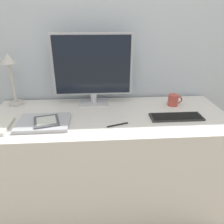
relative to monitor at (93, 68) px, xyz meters
name	(u,v)px	position (x,y,z in m)	size (l,w,h in m)	color
ground_plane	(111,223)	(0.10, -0.42, -0.99)	(10.00, 10.00, 0.00)	gray
wall_back	(106,34)	(0.10, 0.15, 0.21)	(3.60, 0.05, 2.40)	#B2BCC6
desk	(109,161)	(0.10, -0.20, -0.63)	(1.55, 0.62, 0.73)	silver
monitor	(93,68)	(0.00, 0.00, 0.00)	(0.55, 0.11, 0.49)	#B7B7BC
keyboard	(176,117)	(0.52, -0.28, -0.26)	(0.33, 0.12, 0.01)	#282828
laptop	(44,123)	(-0.30, -0.31, -0.25)	(0.30, 0.23, 0.02)	#A3A3A8
ereader	(46,121)	(-0.28, -0.32, -0.24)	(0.17, 0.19, 0.01)	#4C4C51
desk_lamp	(11,72)	(-0.56, 0.02, -0.02)	(0.11, 0.11, 0.36)	#BCB7AD
coffee_mug	(173,100)	(0.57, -0.07, -0.22)	(0.10, 0.07, 0.08)	#B7473D
pen	(118,125)	(0.14, -0.35, -0.26)	(0.13, 0.05, 0.01)	black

